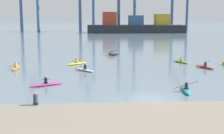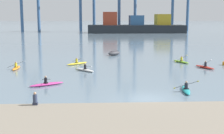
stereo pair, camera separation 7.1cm
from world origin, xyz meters
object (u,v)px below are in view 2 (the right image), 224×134
(kayak_magenta, at_px, (47,84))
(seated_onlooker, at_px, (35,99))
(container_barge, at_px, (136,26))
(capsized_dinghy, at_px, (114,53))
(kayak_white, at_px, (85,70))
(kayak_lime, at_px, (181,61))
(kayak_red, at_px, (205,67))
(kayak_teal, at_px, (186,89))
(kayak_orange, at_px, (16,68))
(kayak_yellow, at_px, (77,63))

(kayak_magenta, height_order, seated_onlooker, seated_onlooker)
(container_barge, xyz_separation_m, kayak_magenta, (-20.01, -94.01, -2.44))
(seated_onlooker, bearing_deg, capsized_dinghy, 77.47)
(seated_onlooker, bearing_deg, kayak_white, 80.84)
(container_barge, distance_m, kayak_lime, 79.96)
(kayak_lime, xyz_separation_m, seated_onlooker, (-16.10, -22.91, 0.85))
(capsized_dinghy, bearing_deg, kayak_red, -51.82)
(container_barge, xyz_separation_m, seated_onlooker, (-19.38, -102.77, -1.59))
(kayak_teal, bearing_deg, kayak_lime, 76.39)
(container_barge, bearing_deg, kayak_red, -91.04)
(kayak_white, distance_m, kayak_magenta, 8.55)
(kayak_orange, height_order, kayak_yellow, kayak_orange)
(kayak_teal, relative_size, kayak_magenta, 1.07)
(kayak_yellow, relative_size, kayak_magenta, 0.91)
(seated_onlooker, bearing_deg, kayak_magenta, 94.08)
(container_barge, bearing_deg, kayak_yellow, -102.49)
(container_barge, height_order, seated_onlooker, container_barge)
(kayak_red, xyz_separation_m, kayak_magenta, (-18.47, -9.24, 0.00))
(capsized_dinghy, height_order, kayak_red, kayak_red)
(capsized_dinghy, bearing_deg, kayak_yellow, -119.57)
(container_barge, xyz_separation_m, capsized_dinghy, (-12.33, -71.05, -2.26))
(kayak_magenta, bearing_deg, capsized_dinghy, 71.51)
(kayak_teal, xyz_separation_m, seated_onlooker, (-11.96, -5.83, 0.85))
(container_barge, relative_size, kayak_white, 12.63)
(kayak_yellow, distance_m, seated_onlooker, 21.92)
(capsized_dinghy, relative_size, seated_onlooker, 2.95)
(kayak_orange, height_order, kayak_lime, kayak_lime)
(kayak_red, xyz_separation_m, kayak_teal, (-5.88, -12.16, 0.00))
(kayak_lime, bearing_deg, kayak_teal, -103.61)
(capsized_dinghy, bearing_deg, kayak_white, -106.16)
(kayak_orange, relative_size, kayak_red, 1.01)
(kayak_red, distance_m, seated_onlooker, 25.35)
(kayak_magenta, relative_size, seated_onlooker, 3.61)
(capsized_dinghy, bearing_deg, kayak_magenta, -108.49)
(kayak_yellow, distance_m, kayak_lime, 14.68)
(kayak_magenta, xyz_separation_m, seated_onlooker, (0.63, -8.76, 0.85))
(kayak_yellow, relative_size, kayak_lime, 0.88)
(capsized_dinghy, relative_size, kayak_white, 0.89)
(container_barge, xyz_separation_m, kayak_orange, (-25.30, -84.31, -2.44))
(kayak_white, height_order, kayak_yellow, kayak_yellow)
(kayak_white, xyz_separation_m, kayak_lime, (13.41, 6.27, 0.00))
(kayak_teal, distance_m, seated_onlooker, 13.33)
(kayak_orange, xyz_separation_m, kayak_red, (23.76, -0.46, 0.00))
(seated_onlooker, bearing_deg, kayak_red, 45.25)
(capsized_dinghy, distance_m, kayak_orange, 18.55)
(container_barge, height_order, kayak_yellow, container_barge)
(kayak_yellow, xyz_separation_m, kayak_lime, (14.64, 1.06, 0.00))
(capsized_dinghy, height_order, kayak_yellow, kayak_yellow)
(capsized_dinghy, distance_m, kayak_white, 15.69)
(container_barge, distance_m, seated_onlooker, 104.59)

